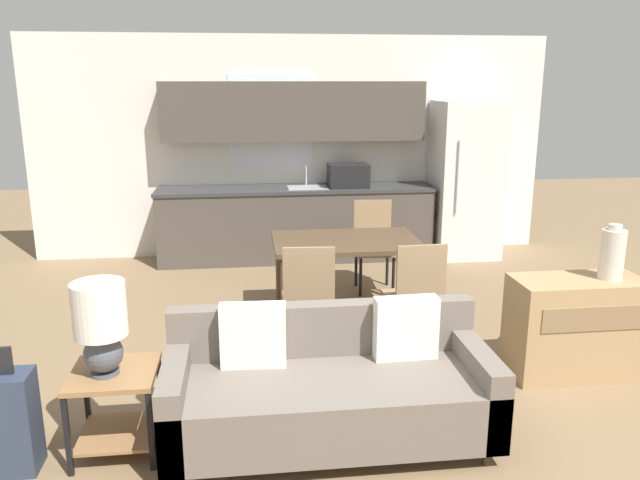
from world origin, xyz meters
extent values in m
plane|color=#7F6647|center=(0.00, 0.00, 0.00)|extent=(20.00, 20.00, 0.00)
cube|color=silver|center=(0.00, 4.63, 1.35)|extent=(6.40, 0.06, 2.70)
cube|color=white|center=(-0.27, 4.59, 1.67)|extent=(1.03, 0.01, 1.14)
cube|color=#4C443D|center=(0.00, 4.29, 0.43)|extent=(3.32, 0.62, 0.86)
cube|color=#38383A|center=(0.00, 4.29, 0.88)|extent=(3.35, 0.65, 0.04)
cube|color=#B2B5B7|center=(0.14, 4.24, 0.90)|extent=(0.48, 0.36, 0.01)
cylinder|color=#B7BABC|center=(0.14, 4.41, 1.02)|extent=(0.02, 0.02, 0.24)
cube|color=#4C443D|center=(0.00, 4.43, 1.80)|extent=(3.15, 0.34, 0.70)
cube|color=black|center=(0.64, 4.24, 1.04)|extent=(0.48, 0.36, 0.28)
cube|color=white|center=(2.11, 4.22, 0.96)|extent=(0.79, 0.72, 1.92)
cylinder|color=silver|center=(1.88, 3.84, 1.06)|extent=(0.02, 0.02, 0.87)
cube|color=brown|center=(0.29, 2.25, 0.73)|extent=(1.33, 0.87, 0.04)
cylinder|color=brown|center=(-0.32, 1.87, 0.36)|extent=(0.05, 0.05, 0.71)
cylinder|color=brown|center=(0.89, 1.87, 0.36)|extent=(0.05, 0.05, 0.71)
cylinder|color=brown|center=(-0.32, 2.63, 0.36)|extent=(0.05, 0.05, 0.71)
cylinder|color=brown|center=(0.89, 2.63, 0.36)|extent=(0.05, 0.05, 0.71)
cylinder|color=#3D2D1E|center=(-1.02, -0.15, 0.05)|extent=(0.05, 0.05, 0.10)
cylinder|color=#3D2D1E|center=(0.73, -0.15, 0.05)|extent=(0.05, 0.05, 0.10)
cylinder|color=#3D2D1E|center=(-1.02, 0.49, 0.05)|extent=(0.05, 0.05, 0.10)
cylinder|color=#3D2D1E|center=(0.73, 0.49, 0.05)|extent=(0.05, 0.05, 0.10)
cube|color=#6B6056|center=(-0.15, 0.17, 0.28)|extent=(1.95, 0.80, 0.35)
cube|color=#6B6056|center=(-0.15, 0.50, 0.45)|extent=(1.95, 0.14, 0.69)
cube|color=#6B6056|center=(-1.05, 0.17, 0.35)|extent=(0.14, 0.80, 0.49)
cube|color=#6B6056|center=(0.76, 0.17, 0.35)|extent=(0.14, 0.80, 0.49)
cube|color=silver|center=(-0.59, 0.37, 0.65)|extent=(0.41, 0.14, 0.40)
cube|color=silver|center=(0.36, 0.37, 0.65)|extent=(0.40, 0.13, 0.40)
cube|color=olive|center=(-1.41, 0.27, 0.50)|extent=(0.49, 0.49, 0.03)
cube|color=olive|center=(-1.41, 0.27, 0.11)|extent=(0.44, 0.44, 0.02)
cube|color=black|center=(-1.64, 0.04, 0.24)|extent=(0.03, 0.03, 0.49)
cube|color=black|center=(-1.19, 0.04, 0.24)|extent=(0.03, 0.03, 0.49)
cube|color=black|center=(-1.64, 0.49, 0.24)|extent=(0.03, 0.03, 0.49)
cube|color=black|center=(-1.19, 0.49, 0.24)|extent=(0.03, 0.03, 0.49)
cylinder|color=#4C515B|center=(-1.45, 0.23, 0.53)|extent=(0.16, 0.16, 0.02)
sphere|color=#4C515B|center=(-1.45, 0.23, 0.65)|extent=(0.22, 0.22, 0.22)
cylinder|color=white|center=(-1.45, 0.23, 0.92)|extent=(0.30, 0.30, 0.31)
cube|color=tan|center=(1.81, 0.90, 0.37)|extent=(0.96, 0.45, 0.75)
cube|color=olive|center=(1.81, 0.68, 0.52)|extent=(0.77, 0.01, 0.18)
cylinder|color=beige|center=(2.03, 0.89, 0.93)|extent=(0.17, 0.17, 0.37)
cylinder|color=beige|center=(2.03, 0.89, 1.13)|extent=(0.10, 0.10, 0.04)
cube|color=#997A56|center=(-0.14, 1.53, 0.44)|extent=(0.45, 0.45, 0.04)
cube|color=#997A56|center=(-0.15, 1.34, 0.70)|extent=(0.40, 0.06, 0.48)
cylinder|color=black|center=(0.04, 1.69, 0.21)|extent=(0.03, 0.03, 0.42)
cylinder|color=black|center=(-0.29, 1.71, 0.21)|extent=(0.03, 0.03, 0.42)
cylinder|color=black|center=(0.02, 1.35, 0.21)|extent=(0.03, 0.03, 0.42)
cylinder|color=black|center=(-0.32, 1.37, 0.21)|extent=(0.03, 0.03, 0.42)
cube|color=#997A56|center=(0.71, 2.97, 0.44)|extent=(0.44, 0.44, 0.04)
cube|color=#997A56|center=(0.72, 3.16, 0.70)|extent=(0.40, 0.05, 0.48)
cylinder|color=black|center=(0.54, 2.80, 0.21)|extent=(0.03, 0.03, 0.42)
cylinder|color=black|center=(0.87, 2.79, 0.21)|extent=(0.03, 0.03, 0.42)
cylinder|color=black|center=(0.55, 3.14, 0.21)|extent=(0.03, 0.03, 0.42)
cylinder|color=black|center=(0.89, 3.13, 0.21)|extent=(0.03, 0.03, 0.42)
cube|color=#997A56|center=(0.71, 1.49, 0.44)|extent=(0.44, 0.44, 0.04)
cube|color=#997A56|center=(0.72, 1.30, 0.70)|extent=(0.40, 0.05, 0.48)
cylinder|color=black|center=(0.87, 1.67, 0.21)|extent=(0.03, 0.03, 0.42)
cylinder|color=black|center=(0.53, 1.65, 0.21)|extent=(0.03, 0.03, 0.42)
cylinder|color=black|center=(0.89, 1.33, 0.21)|extent=(0.03, 0.03, 0.42)
cylinder|color=black|center=(0.55, 1.31, 0.21)|extent=(0.03, 0.03, 0.42)
camera|label=1|loc=(-0.62, -3.18, 2.16)|focal=35.00mm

